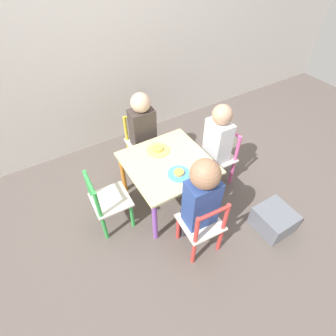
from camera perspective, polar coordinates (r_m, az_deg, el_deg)
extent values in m
plane|color=#5B514C|center=(2.24, 0.00, -6.56)|extent=(6.00, 6.00, 0.00)
cube|color=beige|center=(1.93, 0.00, 1.13)|extent=(0.60, 0.60, 0.02)
cylinder|color=#8E51BC|center=(1.86, -2.88, -11.54)|extent=(0.04, 0.04, 0.40)
cylinder|color=#387AD1|center=(2.06, 10.38, -4.92)|extent=(0.04, 0.04, 0.40)
cylinder|color=orange|center=(2.18, -9.77, -1.27)|extent=(0.04, 0.04, 0.40)
cylinder|color=teal|center=(2.35, 2.23, 3.59)|extent=(0.04, 0.04, 0.40)
cube|color=silver|center=(1.79, 7.06, -11.63)|extent=(0.28, 0.28, 0.02)
cylinder|color=#DB3D38|center=(1.99, 7.67, -10.36)|extent=(0.03, 0.03, 0.26)
cylinder|color=#DB3D38|center=(1.92, 2.23, -12.82)|extent=(0.03, 0.03, 0.26)
cylinder|color=#DB3D38|center=(1.90, 11.24, -14.91)|extent=(0.03, 0.03, 0.26)
cylinder|color=#DB3D38|center=(1.83, 5.59, -17.75)|extent=(0.03, 0.03, 0.26)
cylinder|color=#DB3D38|center=(1.69, 12.44, -10.47)|extent=(0.03, 0.03, 0.26)
cylinder|color=#DB3D38|center=(1.61, 6.24, -13.51)|extent=(0.03, 0.03, 0.26)
cylinder|color=#DB3D38|center=(1.55, 9.93, -9.61)|extent=(0.21, 0.04, 0.02)
cube|color=silver|center=(2.35, -5.48, 5.43)|extent=(0.27, 0.27, 0.02)
cylinder|color=yellow|center=(2.34, -6.54, 0.61)|extent=(0.03, 0.03, 0.26)
cylinder|color=yellow|center=(2.40, -1.91, 2.29)|extent=(0.03, 0.03, 0.26)
cylinder|color=yellow|center=(2.49, -8.50, 3.59)|extent=(0.03, 0.03, 0.26)
cylinder|color=yellow|center=(2.55, -4.09, 5.11)|extent=(0.03, 0.03, 0.26)
cylinder|color=yellow|center=(2.33, -9.16, 8.34)|extent=(0.03, 0.03, 0.26)
cylinder|color=yellow|center=(2.39, -4.40, 9.85)|extent=(0.03, 0.03, 0.26)
cylinder|color=yellow|center=(2.29, -7.00, 11.46)|extent=(0.21, 0.03, 0.02)
cube|color=silver|center=(2.24, 10.59, 2.37)|extent=(0.27, 0.27, 0.02)
cylinder|color=#E5599E|center=(2.34, 6.55, 0.60)|extent=(0.03, 0.03, 0.26)
cylinder|color=#E5599E|center=(2.23, 9.57, -2.72)|extent=(0.03, 0.03, 0.26)
cylinder|color=#E5599E|center=(2.44, 10.69, 2.27)|extent=(0.03, 0.03, 0.26)
cylinder|color=#E5599E|center=(2.33, 13.77, -0.82)|extent=(0.03, 0.03, 0.26)
cylinder|color=#E5599E|center=(2.28, 11.53, 7.03)|extent=(0.03, 0.03, 0.26)
cylinder|color=#E5599E|center=(2.16, 14.90, 3.94)|extent=(0.03, 0.03, 0.26)
cylinder|color=#E5599E|center=(2.15, 13.67, 7.91)|extent=(0.03, 0.21, 0.02)
cube|color=silver|center=(1.93, -12.37, -6.74)|extent=(0.27, 0.27, 0.02)
cylinder|color=green|center=(1.99, -7.84, -10.21)|extent=(0.03, 0.03, 0.26)
cylinder|color=green|center=(2.12, -10.11, -6.03)|extent=(0.03, 0.03, 0.26)
cylinder|color=green|center=(1.97, -13.62, -12.46)|extent=(0.03, 0.03, 0.26)
cylinder|color=green|center=(2.10, -15.51, -8.07)|extent=(0.03, 0.03, 0.26)
cylinder|color=green|center=(1.77, -15.01, -7.90)|extent=(0.03, 0.03, 0.26)
cylinder|color=green|center=(1.91, -16.96, -3.37)|extent=(0.03, 0.03, 0.26)
cylinder|color=green|center=(1.75, -16.76, -3.12)|extent=(0.03, 0.21, 0.02)
cylinder|color=#38383D|center=(1.97, 6.08, -10.58)|extent=(0.07, 0.07, 0.27)
cylinder|color=#38383D|center=(1.93, 3.51, -11.74)|extent=(0.07, 0.07, 0.27)
cube|color=#2D478E|center=(1.65, 7.25, -7.51)|extent=(0.21, 0.15, 0.36)
sphere|color=#A37556|center=(1.46, 8.14, -1.32)|extent=(0.18, 0.18, 0.18)
cylinder|color=#38383D|center=(2.34, -5.16, 0.99)|extent=(0.07, 0.07, 0.27)
cylinder|color=#38383D|center=(2.37, -2.97, 1.79)|extent=(0.07, 0.07, 0.27)
cube|color=#423833|center=(2.23, -5.57, 8.69)|extent=(0.21, 0.15, 0.34)
sphere|color=#DBB293|center=(2.10, -6.03, 13.94)|extent=(0.16, 0.16, 0.16)
cylinder|color=#38383D|center=(2.30, 7.05, -0.23)|extent=(0.07, 0.07, 0.27)
cylinder|color=#38383D|center=(2.24, 8.47, -1.80)|extent=(0.07, 0.07, 0.27)
cube|color=silver|center=(2.11, 10.79, 5.86)|extent=(0.15, 0.21, 0.35)
sphere|color=tan|center=(1.97, 11.73, 11.29)|extent=(0.15, 0.15, 0.15)
cylinder|color=#4C9EE0|center=(1.83, 2.40, -1.27)|extent=(0.16, 0.16, 0.01)
cylinder|color=gold|center=(1.82, 2.41, -0.96)|extent=(0.07, 0.07, 0.02)
cylinder|color=#EADB66|center=(2.02, -2.18, 3.92)|extent=(0.17, 0.17, 0.01)
cylinder|color=gold|center=(2.01, -2.19, 4.22)|extent=(0.08, 0.08, 0.02)
cube|color=slate|center=(2.16, 22.05, -10.38)|extent=(0.26, 0.26, 0.17)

